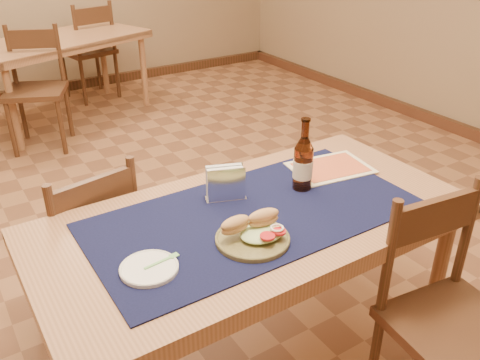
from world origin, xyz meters
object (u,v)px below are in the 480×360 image
back_table (59,47)px  beer_bottle (303,163)px  napkin_holder (226,184)px  chair_main_far (87,246)px  sandwich_plate (254,234)px  chair_main_near (450,317)px  main_table (254,234)px

back_table → beer_bottle: beer_bottle is taller
back_table → napkin_holder: size_ratio=10.49×
back_table → chair_main_far: chair_main_far is taller
back_table → napkin_holder: 3.27m
chair_main_far → napkin_holder: size_ratio=5.32×
back_table → chair_main_far: bearing=-103.5°
sandwich_plate → beer_bottle: size_ratio=0.86×
chair_main_far → beer_bottle: (0.75, -0.51, 0.41)m
back_table → napkin_holder: napkin_holder is taller
chair_main_near → sandwich_plate: 0.75m
back_table → sandwich_plate: (-0.30, -3.55, 0.11)m
back_table → napkin_holder: bearing=-94.1°
chair_main_far → beer_bottle: size_ratio=2.97×
beer_bottle → napkin_holder: size_ratio=1.79×
back_table → chair_main_near: 3.99m
main_table → chair_main_far: size_ratio=1.84×
chair_main_far → chair_main_near: chair_main_near is taller
chair_main_near → sandwich_plate: bearing=141.7°
back_table → chair_main_far: size_ratio=1.97×
chair_main_far → chair_main_near: (0.92, -1.14, 0.02)m
main_table → chair_main_near: 0.74m
main_table → chair_main_far: bearing=129.9°
chair_main_near → beer_bottle: bearing=105.7°
chair_main_near → napkin_holder: chair_main_near is taller
back_table → beer_bottle: (0.07, -3.35, 0.20)m
main_table → beer_bottle: 0.34m
main_table → back_table: (0.20, 3.41, 0.00)m
chair_main_near → beer_bottle: beer_bottle is taller
sandwich_plate → main_table: bearing=54.9°
main_table → sandwich_plate: bearing=-125.1°
sandwich_plate → back_table: bearing=85.2°
back_table → chair_main_near: chair_main_near is taller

